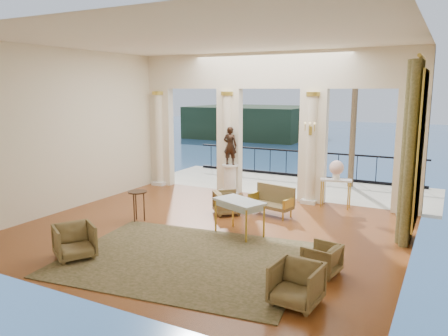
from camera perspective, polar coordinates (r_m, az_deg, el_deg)
The scene contains 23 objects.
floor at distance 10.72m, azimuth -2.01°, elevation -8.16°, with size 9.00×9.00×0.00m, color #4D260D.
room_walls at distance 9.23m, azimuth -5.59°, elevation 7.04°, with size 9.00×9.00×9.00m.
arcade at distance 13.64m, azimuth 5.96°, elevation 6.84°, with size 9.00×0.56×4.50m.
terrace at distance 15.85m, azimuth 8.45°, elevation -2.36°, with size 10.00×3.60×0.10m, color #B6B097.
balustrade at distance 17.25m, azimuth 10.26°, elevation 0.18°, with size 9.00×0.06×1.03m.
palm_tree at distance 15.74m, azimuth 16.91°, elevation 12.41°, with size 2.00×2.00×4.50m.
headland at distance 86.51m, azimuth 3.77°, elevation 6.06°, with size 22.00×18.00×6.00m, color black.
sea at distance 69.65m, azimuth 23.32°, elevation 1.72°, with size 160.00×160.00×0.00m, color navy.
curtain at distance 10.44m, azimuth 23.23°, elevation 1.89°, with size 0.33×1.40×4.09m.
window_frame at distance 10.42m, azimuth 24.28°, elevation 2.24°, with size 0.04×1.60×3.40m, color gold.
wall_sconce at distance 12.92m, azimuth 11.20°, elevation 4.92°, with size 0.30×0.11×0.33m.
rug at distance 9.05m, azimuth -5.19°, elevation -11.71°, with size 4.72×3.67×0.02m, color #31371A.
armchair_a at distance 9.45m, azimuth -18.95°, elevation -8.86°, with size 0.75×0.70×0.77m, color #493C20.
armchair_b at distance 7.24m, azimuth 9.44°, elevation -14.50°, with size 0.73×0.69×0.75m, color #493C20.
armchair_c at distance 8.45m, azimuth 12.64°, elevation -11.35°, with size 0.61×0.57×0.63m, color #493C20.
armchair_d at distance 11.99m, azimuth 0.45°, elevation -4.41°, with size 0.68×0.64×0.70m, color #493C20.
settee at distance 12.00m, azimuth 6.36°, elevation -4.23°, with size 1.30×0.77×0.80m.
game_table at distance 10.25m, azimuth 2.01°, elevation -4.70°, with size 1.37×1.08×0.83m.
pedestal at distance 14.13m, azimuth 0.79°, elevation -1.61°, with size 0.54×0.54×0.99m.
statue at distance 13.94m, azimuth 0.80°, elevation 2.92°, with size 0.45×0.29×1.22m, color black.
console_table at distance 12.99m, azimuth 14.40°, elevation -2.06°, with size 0.93×0.55×0.83m.
urn at distance 12.90m, azimuth 14.49°, elevation -0.08°, with size 0.41×0.41×0.55m.
side_table at distance 11.50m, azimuth -11.21°, elevation -3.55°, with size 0.49×0.49×0.80m.
Camera 1 is at (5.06, -8.82, 3.40)m, focal length 35.00 mm.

